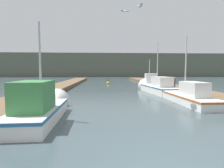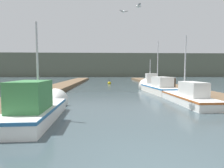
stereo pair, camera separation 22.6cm
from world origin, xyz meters
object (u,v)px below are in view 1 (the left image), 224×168
Objects in this scene: mooring_piling_2 at (190,91)px; mooring_piling_3 at (174,85)px; fishing_boat_1 at (181,95)px; seagull_lead at (125,12)px; fishing_boat_2 at (156,87)px; mooring_piling_0 at (156,82)px; fishing_boat_0 at (43,106)px; seagull_1 at (140,6)px; fishing_boat_3 at (149,83)px; channel_buoy at (108,83)px.

mooring_piling_3 reaches higher than mooring_piling_2.
mooring_piling_3 is (1.03, 3.69, 0.30)m from fishing_boat_1.
seagull_lead is at bearing -172.11° from mooring_piling_2.
fishing_boat_2 is 4.13m from mooring_piling_0.
mooring_piling_0 is (8.62, 12.41, 0.13)m from fishing_boat_0.
seagull_1 is (-3.18, -1.88, 4.86)m from fishing_boat_1.
fishing_boat_1 is 5.22× the size of mooring_piling_0.
fishing_boat_3 is 10.91m from seagull_lead.
fishing_boat_3 is 7.34m from channel_buoy.
fishing_boat_2 is 11.22× the size of seagull_lead.
seagull_1 is at bearing 91.53° from seagull_lead.
fishing_boat_3 is 4.75× the size of mooring_piling_2.
mooring_piling_2 is 3.17m from mooring_piling_3.
fishing_boat_0 is 11.39m from mooring_piling_3.
fishing_boat_1 is 4.72× the size of mooring_piling_3.
seagull_1 is at bearing -119.30° from fishing_boat_2.
fishing_boat_2 is 11.31× the size of seagull_1.
mooring_piling_3 is (0.84, -5.05, 0.15)m from fishing_boat_3.
seagull_lead reaches higher than fishing_boat_2.
fishing_boat_3 is at bearing 78.17° from fishing_boat_2.
seagull_lead is (3.83, 3.65, 5.06)m from fishing_boat_0.
fishing_boat_1 is 1.02m from mooring_piling_2.
mooring_piling_0 is 1.11× the size of mooring_piling_2.
mooring_piling_0 is at bearing 90.02° from mooring_piling_3.
fishing_boat_1 is at bearing 116.36° from seagull_1.
fishing_boat_2 is at bearing -67.49° from channel_buoy.
mooring_piling_2 is 0.81× the size of mooring_piling_3.
fishing_boat_1 is at bearing -92.34° from fishing_boat_2.
fishing_boat_3 is at bearing 174.50° from mooring_piling_0.
mooring_piling_3 is 7.82m from seagull_lead.
channel_buoy is 1.77× the size of seagull_1.
fishing_boat_0 reaches higher than mooring_piling_0.
seagull_1 is at bearing -86.05° from channel_buoy.
channel_buoy is (-4.31, 14.52, -0.25)m from fishing_boat_1.
fishing_boat_0 is 9.24× the size of seagull_lead.
fishing_boat_1 is at bearing 24.41° from fishing_boat_0.
mooring_piling_2 is at bearing 171.39° from seagull_lead.
channel_buoy is 1.76× the size of seagull_lead.
fishing_boat_3 is 8.23m from mooring_piling_2.
channel_buoy is at bearing 107.05° from fishing_boat_2.
fishing_boat_0 is at bearing -155.04° from fishing_boat_1.
mooring_piling_2 is (-0.18, -8.13, -0.06)m from mooring_piling_0.
fishing_boat_3 is 5.33× the size of channel_buoy.
fishing_boat_2 is at bearing 104.79° from mooring_piling_2.
seagull_1 reaches higher than channel_buoy.
mooring_piling_2 is 6.83m from seagull_lead.
fishing_boat_3 is (0.45, 4.00, 0.07)m from fishing_boat_2.
channel_buoy is (3.27, 18.28, -0.35)m from fishing_boat_0.
fishing_boat_1 is 1.22× the size of fishing_boat_3.
fishing_boat_0 is 4.21× the size of mooring_piling_0.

